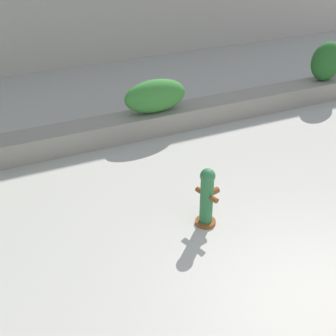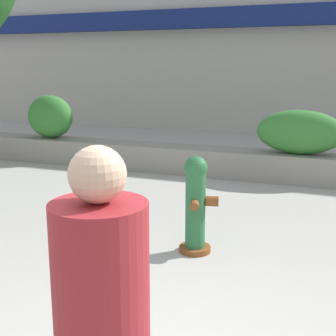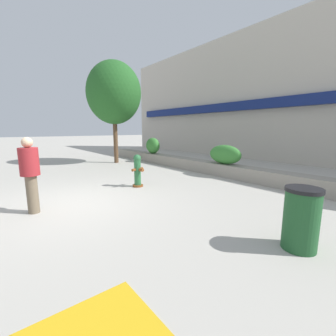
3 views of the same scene
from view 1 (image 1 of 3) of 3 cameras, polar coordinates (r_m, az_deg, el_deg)
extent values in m
plane|color=#B2ADA3|center=(7.01, 18.24, -15.67)|extent=(120.00, 120.00, 0.00)
cube|color=gray|center=(11.02, -2.33, 5.55)|extent=(18.00, 0.70, 0.50)
ellipsoid|color=#387F33|center=(10.83, -1.57, 8.77)|extent=(1.50, 0.59, 0.77)
ellipsoid|color=#235B23|center=(13.48, 18.76, 12.22)|extent=(0.93, 0.60, 1.05)
cylinder|color=brown|center=(8.08, 4.58, -6.58)|extent=(0.43, 0.43, 0.06)
cylinder|color=#286638|center=(7.81, 4.72, -3.91)|extent=(0.27, 0.27, 0.85)
sphere|color=#286638|center=(7.56, 4.87, -0.97)|extent=(0.25, 0.25, 0.25)
cylinder|color=brown|center=(7.86, 5.69, -2.81)|extent=(0.16, 0.14, 0.11)
cylinder|color=brown|center=(7.66, 5.65, -3.83)|extent=(0.12, 0.14, 0.09)
cylinder|color=brown|center=(7.86, 3.87, -2.75)|extent=(0.12, 0.14, 0.09)
camera|label=2|loc=(5.66, 45.56, -10.26)|focal=50.00mm
camera|label=3|loc=(10.30, 51.09, 1.92)|focal=24.00mm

